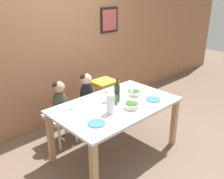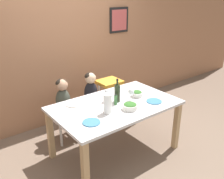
{
  "view_description": "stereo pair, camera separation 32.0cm",
  "coord_description": "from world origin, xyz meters",
  "px_view_note": "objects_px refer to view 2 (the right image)",
  "views": [
    {
      "loc": [
        -2.05,
        -2.07,
        2.12
      ],
      "look_at": [
        0.0,
        0.07,
        0.92
      ],
      "focal_mm": 40.0,
      "sensor_mm": 36.0,
      "label": 1
    },
    {
      "loc": [
        -1.81,
        -2.28,
        2.12
      ],
      "look_at": [
        0.0,
        0.07,
        0.92
      ],
      "focal_mm": 40.0,
      "sensor_mm": 36.0,
      "label": 2
    }
  ],
  "objects_px": {
    "chair_far_left": "(64,116)",
    "chair_far_center": "(91,107)",
    "person_child_left": "(63,95)",
    "wine_glass_far": "(107,93)",
    "chair_right_highchair": "(109,90)",
    "salad_bowl_small": "(137,94)",
    "dinner_plate_back_left": "(74,104)",
    "person_child_center": "(91,88)",
    "wine_bottle": "(117,93)",
    "wine_glass_near": "(131,92)",
    "dinner_plate_front_left": "(91,122)",
    "dinner_plate_front_right": "(154,101)",
    "dinner_plate_back_right": "(132,89)",
    "salad_bowl_large": "(130,106)",
    "paper_towel_roll": "(108,104)"
  },
  "relations": [
    {
      "from": "wine_glass_near",
      "to": "wine_glass_far",
      "type": "xyz_separation_m",
      "value": [
        -0.26,
        0.17,
        0.0
      ]
    },
    {
      "from": "wine_glass_near",
      "to": "dinner_plate_back_right",
      "type": "height_order",
      "value": "wine_glass_near"
    },
    {
      "from": "paper_towel_roll",
      "to": "dinner_plate_back_right",
      "type": "bearing_deg",
      "value": 27.48
    },
    {
      "from": "person_child_left",
      "to": "wine_glass_far",
      "type": "distance_m",
      "value": 0.7
    },
    {
      "from": "person_child_center",
      "to": "dinner_plate_front_left",
      "type": "relative_size",
      "value": 2.48
    },
    {
      "from": "wine_glass_near",
      "to": "wine_glass_far",
      "type": "height_order",
      "value": "same"
    },
    {
      "from": "dinner_plate_back_right",
      "to": "dinner_plate_front_right",
      "type": "bearing_deg",
      "value": -96.89
    },
    {
      "from": "chair_far_center",
      "to": "dinner_plate_front_right",
      "type": "height_order",
      "value": "dinner_plate_front_right"
    },
    {
      "from": "salad_bowl_small",
      "to": "salad_bowl_large",
      "type": "bearing_deg",
      "value": -144.5
    },
    {
      "from": "person_child_left",
      "to": "wine_bottle",
      "type": "xyz_separation_m",
      "value": [
        0.45,
        -0.68,
        0.15
      ]
    },
    {
      "from": "chair_far_left",
      "to": "chair_right_highchair",
      "type": "relative_size",
      "value": 0.6
    },
    {
      "from": "dinner_plate_front_right",
      "to": "wine_glass_far",
      "type": "bearing_deg",
      "value": 141.59
    },
    {
      "from": "chair_far_left",
      "to": "chair_far_center",
      "type": "xyz_separation_m",
      "value": [
        0.48,
        0.0,
        0.0
      ]
    },
    {
      "from": "chair_right_highchair",
      "to": "dinner_plate_front_right",
      "type": "bearing_deg",
      "value": -89.72
    },
    {
      "from": "chair_far_left",
      "to": "person_child_center",
      "type": "height_order",
      "value": "person_child_center"
    },
    {
      "from": "dinner_plate_back_left",
      "to": "salad_bowl_large",
      "type": "bearing_deg",
      "value": -47.9
    },
    {
      "from": "chair_far_left",
      "to": "dinner_plate_back_left",
      "type": "distance_m",
      "value": 0.55
    },
    {
      "from": "salad_bowl_small",
      "to": "wine_glass_far",
      "type": "bearing_deg",
      "value": 164.36
    },
    {
      "from": "chair_far_center",
      "to": "wine_glass_far",
      "type": "relative_size",
      "value": 2.6
    },
    {
      "from": "dinner_plate_back_left",
      "to": "person_child_center",
      "type": "bearing_deg",
      "value": 37.9
    },
    {
      "from": "wine_glass_far",
      "to": "salad_bowl_small",
      "type": "distance_m",
      "value": 0.44
    },
    {
      "from": "chair_far_center",
      "to": "dinner_plate_front_right",
      "type": "bearing_deg",
      "value": -69.73
    },
    {
      "from": "chair_far_center",
      "to": "salad_bowl_small",
      "type": "bearing_deg",
      "value": -67.28
    },
    {
      "from": "chair_far_center",
      "to": "salad_bowl_large",
      "type": "bearing_deg",
      "value": -92.35
    },
    {
      "from": "person_child_center",
      "to": "wine_glass_far",
      "type": "bearing_deg",
      "value": -101.69
    },
    {
      "from": "wine_glass_far",
      "to": "dinner_plate_back_left",
      "type": "bearing_deg",
      "value": 155.64
    },
    {
      "from": "salad_bowl_large",
      "to": "salad_bowl_small",
      "type": "xyz_separation_m",
      "value": [
        0.34,
        0.24,
        0.0
      ]
    },
    {
      "from": "dinner_plate_back_left",
      "to": "wine_glass_far",
      "type": "bearing_deg",
      "value": -24.36
    },
    {
      "from": "wine_glass_near",
      "to": "wine_glass_far",
      "type": "bearing_deg",
      "value": 146.83
    },
    {
      "from": "dinner_plate_front_left",
      "to": "dinner_plate_front_right",
      "type": "distance_m",
      "value": 0.96
    },
    {
      "from": "wine_glass_near",
      "to": "wine_glass_far",
      "type": "relative_size",
      "value": 1.0
    },
    {
      "from": "wine_bottle",
      "to": "wine_glass_near",
      "type": "bearing_deg",
      "value": -28.58
    },
    {
      "from": "person_child_left",
      "to": "wine_glass_far",
      "type": "xyz_separation_m",
      "value": [
        0.35,
        -0.59,
        0.14
      ]
    },
    {
      "from": "person_child_left",
      "to": "dinner_plate_front_left",
      "type": "xyz_separation_m",
      "value": [
        -0.13,
        -0.95,
        0.03
      ]
    },
    {
      "from": "dinner_plate_front_left",
      "to": "dinner_plate_back_left",
      "type": "height_order",
      "value": "same"
    },
    {
      "from": "wine_bottle",
      "to": "wine_glass_near",
      "type": "height_order",
      "value": "wine_bottle"
    },
    {
      "from": "person_child_left",
      "to": "paper_towel_roll",
      "type": "xyz_separation_m",
      "value": [
        0.16,
        -0.86,
        0.14
      ]
    },
    {
      "from": "chair_far_center",
      "to": "chair_right_highchair",
      "type": "relative_size",
      "value": 0.6
    },
    {
      "from": "chair_far_center",
      "to": "salad_bowl_large",
      "type": "xyz_separation_m",
      "value": [
        -0.04,
        -0.95,
        0.4
      ]
    },
    {
      "from": "chair_far_left",
      "to": "chair_right_highchair",
      "type": "height_order",
      "value": "chair_right_highchair"
    },
    {
      "from": "chair_far_left",
      "to": "dinner_plate_front_right",
      "type": "distance_m",
      "value": 1.33
    },
    {
      "from": "person_child_left",
      "to": "wine_bottle",
      "type": "distance_m",
      "value": 0.83
    },
    {
      "from": "wine_glass_far",
      "to": "dinner_plate_back_left",
      "type": "xyz_separation_m",
      "value": [
        -0.4,
        0.18,
        -0.11
      ]
    },
    {
      "from": "dinner_plate_back_right",
      "to": "dinner_plate_front_right",
      "type": "height_order",
      "value": "same"
    },
    {
      "from": "chair_far_left",
      "to": "dinner_plate_back_right",
      "type": "xyz_separation_m",
      "value": [
        0.9,
        -0.48,
        0.36
      ]
    },
    {
      "from": "chair_far_left",
      "to": "paper_towel_roll",
      "type": "distance_m",
      "value": 0.99
    },
    {
      "from": "chair_right_highchair",
      "to": "dinner_plate_back_left",
      "type": "height_order",
      "value": "chair_right_highchair"
    },
    {
      "from": "dinner_plate_back_right",
      "to": "dinner_plate_back_left",
      "type": "bearing_deg",
      "value": 175.93
    },
    {
      "from": "wine_glass_far",
      "to": "dinner_plate_back_left",
      "type": "height_order",
      "value": "wine_glass_far"
    },
    {
      "from": "dinner_plate_front_right",
      "to": "chair_far_center",
      "type": "bearing_deg",
      "value": 110.27
    }
  ]
}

